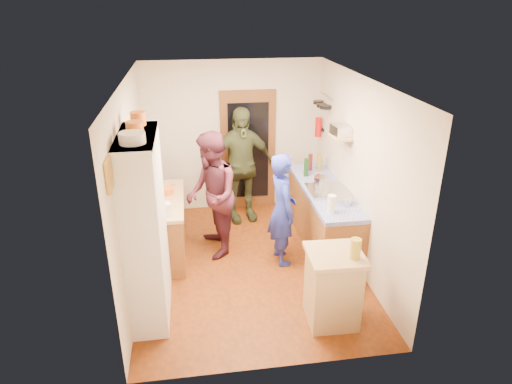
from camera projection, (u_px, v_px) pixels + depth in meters
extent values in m
cube|color=#77330B|center=(249.00, 264.00, 6.54)|extent=(3.00, 4.00, 0.02)
cube|color=silver|center=(248.00, 79.00, 5.50)|extent=(3.00, 4.00, 0.02)
cube|color=beige|center=(233.00, 137.00, 7.85)|extent=(3.00, 0.02, 2.60)
cube|color=beige|center=(278.00, 260.00, 4.20)|extent=(3.00, 0.02, 2.60)
cube|color=beige|center=(132.00, 186.00, 5.82)|extent=(0.02, 4.00, 2.60)
cube|color=beige|center=(358.00, 174.00, 6.22)|extent=(0.02, 4.00, 2.60)
cube|color=brown|center=(248.00, 151.00, 7.94)|extent=(0.95, 0.06, 2.10)
cube|color=black|center=(248.00, 151.00, 7.91)|extent=(0.70, 0.02, 1.70)
cube|color=white|center=(146.00, 228.00, 5.20)|extent=(0.40, 1.20, 2.20)
cube|color=white|center=(136.00, 137.00, 4.77)|extent=(0.40, 1.14, 0.04)
cylinder|color=white|center=(132.00, 138.00, 4.47)|extent=(0.26, 0.26, 0.11)
cylinder|color=orange|center=(135.00, 128.00, 4.74)|extent=(0.18, 0.18, 0.14)
cylinder|color=orange|center=(138.00, 119.00, 5.09)|extent=(0.17, 0.17, 0.15)
cube|color=brown|center=(163.00, 229.00, 6.61)|extent=(0.60, 1.40, 0.85)
cube|color=tan|center=(161.00, 201.00, 6.44)|extent=(0.64, 1.44, 0.05)
cube|color=white|center=(162.00, 210.00, 5.92)|extent=(0.25, 0.19, 0.16)
cylinder|color=white|center=(156.00, 196.00, 6.28)|extent=(0.19, 0.19, 0.19)
cylinder|color=orange|center=(167.00, 191.00, 6.58)|extent=(0.23, 0.23, 0.09)
cube|color=tan|center=(163.00, 184.00, 6.91)|extent=(0.35, 0.30, 0.02)
cube|color=brown|center=(322.00, 217.00, 6.99)|extent=(0.60, 2.20, 0.84)
cube|color=#1C2CAB|center=(324.00, 190.00, 6.81)|extent=(0.62, 2.22, 0.06)
cube|color=silver|center=(327.00, 191.00, 6.65)|extent=(0.55, 0.58, 0.04)
cylinder|color=silver|center=(321.00, 181.00, 6.75)|extent=(0.22, 0.22, 0.14)
cylinder|color=#143F14|center=(306.00, 167.00, 7.19)|extent=(0.08, 0.08, 0.29)
cylinder|color=#591419|center=(310.00, 162.00, 7.43)|extent=(0.07, 0.07, 0.28)
cylinder|color=olive|center=(319.00, 163.00, 7.38)|extent=(0.08, 0.08, 0.29)
cylinder|color=white|center=(332.00, 204.00, 5.98)|extent=(0.12, 0.12, 0.25)
cylinder|color=silver|center=(343.00, 201.00, 6.27)|extent=(0.30, 0.30, 0.09)
cube|color=tan|center=(333.00, 289.00, 5.25)|extent=(0.57, 0.57, 0.86)
cube|color=tan|center=(335.00, 255.00, 5.07)|extent=(0.64, 0.64, 0.05)
cube|color=white|center=(330.00, 252.00, 5.11)|extent=(0.36, 0.29, 0.02)
cylinder|color=#AD9E2D|center=(355.00, 249.00, 4.92)|extent=(0.12, 0.12, 0.23)
cylinder|color=silver|center=(326.00, 96.00, 7.30)|extent=(0.02, 0.65, 0.02)
cylinder|color=black|center=(325.00, 107.00, 7.19)|extent=(0.18, 0.18, 0.05)
cylinder|color=black|center=(322.00, 105.00, 7.38)|extent=(0.16, 0.16, 0.05)
cylinder|color=black|center=(318.00, 102.00, 7.56)|extent=(0.17, 0.17, 0.05)
cube|color=tan|center=(340.00, 137.00, 6.46)|extent=(0.26, 0.42, 0.03)
cube|color=silver|center=(341.00, 130.00, 6.42)|extent=(0.25, 0.32, 0.15)
cube|color=black|center=(322.00, 130.00, 7.70)|extent=(0.06, 0.10, 0.04)
cylinder|color=red|center=(318.00, 127.00, 7.67)|extent=(0.11, 0.11, 0.32)
cube|color=gold|center=(109.00, 175.00, 4.12)|extent=(0.03, 0.25, 0.30)
imported|color=#222EA0|center=(285.00, 210.00, 6.31)|extent=(0.45, 0.63, 1.62)
imported|color=#441B28|center=(213.00, 194.00, 6.53)|extent=(0.78, 0.96, 1.84)
imported|color=#333A20|center=(241.00, 165.00, 7.49)|extent=(1.21, 0.69, 1.94)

